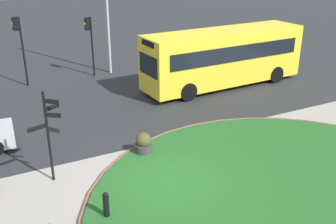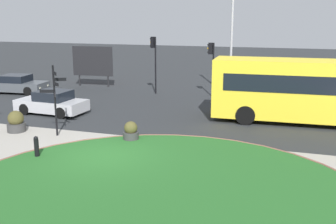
{
  "view_description": "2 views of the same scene",
  "coord_description": "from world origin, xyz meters",
  "px_view_note": "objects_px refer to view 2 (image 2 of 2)",
  "views": [
    {
      "loc": [
        -5.36,
        -10.41,
        7.51
      ],
      "look_at": [
        1.57,
        3.01,
        1.28
      ],
      "focal_mm": 42.15,
      "sensor_mm": 36.0,
      "label": 1
    },
    {
      "loc": [
        6.92,
        -13.47,
        5.48
      ],
      "look_at": [
        1.55,
        3.41,
        1.2
      ],
      "focal_mm": 42.6,
      "sensor_mm": 36.0,
      "label": 2
    }
  ],
  "objects_px": {
    "traffic_light_near": "(211,57)",
    "lamppost_tall": "(232,22)",
    "bollard_foreground": "(37,147)",
    "car_far_lane": "(18,84)",
    "planter_kerbside": "(131,132)",
    "car_near_lane": "(52,103)",
    "traffic_light_far": "(154,52)",
    "billboard_left": "(93,62)",
    "bus_yellow": "(310,90)",
    "signpost_directional": "(55,95)",
    "planter_near_signpost": "(16,122)"
  },
  "relations": [
    {
      "from": "bus_yellow",
      "to": "lamppost_tall",
      "type": "relative_size",
      "value": 1.05
    },
    {
      "from": "car_near_lane",
      "to": "lamppost_tall",
      "type": "distance_m",
      "value": 12.7
    },
    {
      "from": "bus_yellow",
      "to": "traffic_light_near",
      "type": "bearing_deg",
      "value": -43.41
    },
    {
      "from": "signpost_directional",
      "to": "lamppost_tall",
      "type": "xyz_separation_m",
      "value": [
        6.22,
        11.61,
        3.13
      ]
    },
    {
      "from": "car_far_lane",
      "to": "planter_near_signpost",
      "type": "relative_size",
      "value": 4.08
    },
    {
      "from": "bollard_foreground",
      "to": "planter_kerbside",
      "type": "distance_m",
      "value": 4.17
    },
    {
      "from": "signpost_directional",
      "to": "bus_yellow",
      "type": "relative_size",
      "value": 0.33
    },
    {
      "from": "bus_yellow",
      "to": "car_far_lane",
      "type": "bearing_deg",
      "value": -10.03
    },
    {
      "from": "traffic_light_far",
      "to": "bus_yellow",
      "type": "bearing_deg",
      "value": 164.43
    },
    {
      "from": "traffic_light_far",
      "to": "planter_kerbside",
      "type": "distance_m",
      "value": 11.63
    },
    {
      "from": "car_near_lane",
      "to": "traffic_light_near",
      "type": "bearing_deg",
      "value": -131.82
    },
    {
      "from": "traffic_light_near",
      "to": "lamppost_tall",
      "type": "xyz_separation_m",
      "value": [
        1.31,
        0.16,
        2.34
      ]
    },
    {
      "from": "bus_yellow",
      "to": "traffic_light_near",
      "type": "height_order",
      "value": "traffic_light_near"
    },
    {
      "from": "signpost_directional",
      "to": "billboard_left",
      "type": "relative_size",
      "value": 0.99
    },
    {
      "from": "traffic_light_far",
      "to": "billboard_left",
      "type": "height_order",
      "value": "traffic_light_far"
    },
    {
      "from": "bollard_foreground",
      "to": "bus_yellow",
      "type": "height_order",
      "value": "bus_yellow"
    },
    {
      "from": "car_near_lane",
      "to": "traffic_light_far",
      "type": "relative_size",
      "value": 1.01
    },
    {
      "from": "bollard_foreground",
      "to": "car_far_lane",
      "type": "height_order",
      "value": "car_far_lane"
    },
    {
      "from": "signpost_directional",
      "to": "car_far_lane",
      "type": "bearing_deg",
      "value": 135.78
    },
    {
      "from": "signpost_directional",
      "to": "billboard_left",
      "type": "height_order",
      "value": "signpost_directional"
    },
    {
      "from": "signpost_directional",
      "to": "traffic_light_far",
      "type": "bearing_deg",
      "value": 86.1
    },
    {
      "from": "bollard_foreground",
      "to": "planter_near_signpost",
      "type": "xyz_separation_m",
      "value": [
        -3.21,
        2.89,
        0.0
      ]
    },
    {
      "from": "traffic_light_near",
      "to": "planter_kerbside",
      "type": "relative_size",
      "value": 4.09
    },
    {
      "from": "signpost_directional",
      "to": "traffic_light_near",
      "type": "height_order",
      "value": "traffic_light_near"
    },
    {
      "from": "lamppost_tall",
      "to": "planter_kerbside",
      "type": "distance_m",
      "value": 12.46
    },
    {
      "from": "billboard_left",
      "to": "planter_kerbside",
      "type": "relative_size",
      "value": 3.7
    },
    {
      "from": "car_near_lane",
      "to": "car_far_lane",
      "type": "relative_size",
      "value": 0.96
    },
    {
      "from": "car_near_lane",
      "to": "traffic_light_far",
      "type": "height_order",
      "value": "traffic_light_far"
    },
    {
      "from": "traffic_light_far",
      "to": "lamppost_tall",
      "type": "relative_size",
      "value": 0.43
    },
    {
      "from": "planter_near_signpost",
      "to": "planter_kerbside",
      "type": "distance_m",
      "value": 5.87
    },
    {
      "from": "traffic_light_near",
      "to": "traffic_light_far",
      "type": "height_order",
      "value": "traffic_light_far"
    },
    {
      "from": "traffic_light_far",
      "to": "billboard_left",
      "type": "relative_size",
      "value": 1.21
    },
    {
      "from": "traffic_light_far",
      "to": "lamppost_tall",
      "type": "height_order",
      "value": "lamppost_tall"
    },
    {
      "from": "signpost_directional",
      "to": "traffic_light_near",
      "type": "bearing_deg",
      "value": 66.79
    },
    {
      "from": "planter_kerbside",
      "to": "car_near_lane",
      "type": "bearing_deg",
      "value": 151.39
    },
    {
      "from": "signpost_directional",
      "to": "car_near_lane",
      "type": "xyz_separation_m",
      "value": [
        -2.78,
        3.83,
        -1.32
      ]
    },
    {
      "from": "billboard_left",
      "to": "bus_yellow",
      "type": "bearing_deg",
      "value": -26.96
    },
    {
      "from": "traffic_light_far",
      "to": "traffic_light_near",
      "type": "bearing_deg",
      "value": -167.09
    },
    {
      "from": "car_far_lane",
      "to": "lamppost_tall",
      "type": "height_order",
      "value": "lamppost_tall"
    },
    {
      "from": "bollard_foreground",
      "to": "traffic_light_far",
      "type": "bearing_deg",
      "value": 90.63
    },
    {
      "from": "bollard_foreground",
      "to": "lamppost_tall",
      "type": "xyz_separation_m",
      "value": [
        5.29,
        14.47,
        4.6
      ]
    },
    {
      "from": "car_far_lane",
      "to": "traffic_light_far",
      "type": "bearing_deg",
      "value": 10.39
    },
    {
      "from": "lamppost_tall",
      "to": "traffic_light_near",
      "type": "bearing_deg",
      "value": -172.81
    },
    {
      "from": "car_far_lane",
      "to": "lamppost_tall",
      "type": "distance_m",
      "value": 15.98
    },
    {
      "from": "traffic_light_near",
      "to": "billboard_left",
      "type": "xyz_separation_m",
      "value": [
        -9.77,
        1.3,
        -0.77
      ]
    },
    {
      "from": "car_far_lane",
      "to": "traffic_light_far",
      "type": "height_order",
      "value": "traffic_light_far"
    },
    {
      "from": "traffic_light_far",
      "to": "lamppost_tall",
      "type": "xyz_separation_m",
      "value": [
        5.44,
        0.26,
        2.11
      ]
    },
    {
      "from": "bus_yellow",
      "to": "traffic_light_far",
      "type": "xyz_separation_m",
      "value": [
        -10.46,
        5.36,
        1.2
      ]
    },
    {
      "from": "traffic_light_far",
      "to": "billboard_left",
      "type": "xyz_separation_m",
      "value": [
        -5.63,
        1.4,
        -1.0
      ]
    },
    {
      "from": "bollard_foreground",
      "to": "planter_kerbside",
      "type": "bearing_deg",
      "value": 50.54
    }
  ]
}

